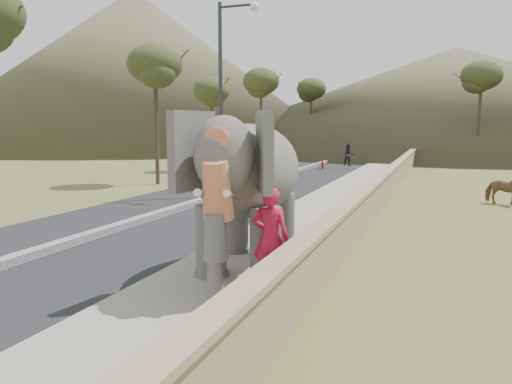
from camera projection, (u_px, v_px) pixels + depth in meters
ground at (210, 300)px, 8.78m from camera, size 160.00×160.00×0.00m
road at (205, 202)px, 19.79m from camera, size 7.00×120.00×0.03m
median at (205, 200)px, 19.78m from camera, size 0.35×120.00×0.22m
walkway at (329, 208)px, 18.06m from camera, size 3.00×120.00×0.15m
parapet at (376, 197)px, 17.43m from camera, size 0.30×120.00×1.10m
lamppost at (227, 81)px, 20.51m from camera, size 1.76×0.36×8.00m
signboard at (228, 160)px, 20.44m from camera, size 0.60×0.08×2.40m
cow at (505, 189)px, 19.15m from camera, size 1.54×0.97×1.20m
hill_left at (135, 69)px, 71.52m from camera, size 60.00×60.00×22.00m
hill_far at (453, 97)px, 71.19m from camera, size 80.00×80.00×14.00m
elephant_and_man at (249, 192)px, 10.29m from camera, size 2.74×4.54×3.09m
motorcyclist at (334, 159)px, 34.84m from camera, size 2.76×1.73×1.79m
trees at (421, 114)px, 34.43m from camera, size 47.73×44.52×8.43m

